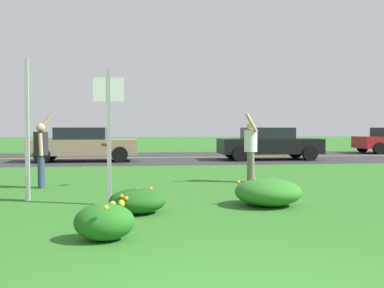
% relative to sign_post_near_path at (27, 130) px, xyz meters
% --- Properties ---
extents(ground_plane, '(120.00, 120.00, 0.00)m').
position_rel_sign_post_near_path_xyz_m(ground_plane, '(2.89, 3.17, -1.39)').
color(ground_plane, '#2D6B23').
extents(highway_strip, '(120.00, 9.32, 0.01)m').
position_rel_sign_post_near_path_xyz_m(highway_strip, '(2.89, 12.46, -1.39)').
color(highway_strip, '#2D2D30').
rests_on(highway_strip, ground).
extents(highway_center_stripe, '(120.00, 0.16, 0.00)m').
position_rel_sign_post_near_path_xyz_m(highway_center_stripe, '(2.89, 12.46, -1.38)').
color(highway_center_stripe, yellow).
rests_on(highway_center_stripe, ground).
extents(daylily_clump_mid_left, '(0.77, 0.68, 0.51)m').
position_rel_sign_post_near_path_xyz_m(daylily_clump_mid_left, '(1.72, -3.41, -1.15)').
color(daylily_clump_mid_left, '#23661E').
rests_on(daylily_clump_mid_left, ground).
extents(daylily_clump_front_left, '(0.95, 0.87, 0.42)m').
position_rel_sign_post_near_path_xyz_m(daylily_clump_front_left, '(2.14, -1.63, -1.19)').
color(daylily_clump_front_left, '#1E5619').
rests_on(daylily_clump_front_left, ground).
extents(daylily_clump_mid_right, '(1.23, 1.18, 0.51)m').
position_rel_sign_post_near_path_xyz_m(daylily_clump_mid_right, '(4.53, -1.20, -1.14)').
color(daylily_clump_mid_right, '#2D7526').
rests_on(daylily_clump_mid_right, ground).
extents(sign_post_near_path, '(0.07, 0.10, 2.79)m').
position_rel_sign_post_near_path_xyz_m(sign_post_near_path, '(0.00, 0.00, 0.00)').
color(sign_post_near_path, '#93969B').
rests_on(sign_post_near_path, ground).
extents(sign_post_by_roadside, '(0.56, 0.10, 2.49)m').
position_rel_sign_post_near_path_xyz_m(sign_post_by_roadside, '(1.63, -0.76, 0.12)').
color(sign_post_by_roadside, '#93969B').
rests_on(sign_post_by_roadside, ground).
extents(person_thrower_dark_shirt, '(0.40, 0.51, 1.75)m').
position_rel_sign_post_near_path_xyz_m(person_thrower_dark_shirt, '(-0.12, 1.86, -0.47)').
color(person_thrower_dark_shirt, '#232328').
rests_on(person_thrower_dark_shirt, ground).
extents(person_catcher_white_shirt, '(0.39, 0.50, 1.82)m').
position_rel_sign_post_near_path_xyz_m(person_catcher_white_shirt, '(5.12, 2.31, -0.44)').
color(person_catcher_white_shirt, silver).
rests_on(person_catcher_white_shirt, ground).
extents(frisbee_red, '(0.25, 0.24, 0.09)m').
position_rel_sign_post_near_path_xyz_m(frisbee_red, '(1.40, 1.92, -0.37)').
color(frisbee_red, red).
extents(car_tan_center_left, '(4.50, 2.00, 1.45)m').
position_rel_sign_post_near_path_xyz_m(car_tan_center_left, '(-0.10, 10.36, -0.65)').
color(car_tan_center_left, '#937F60').
rests_on(car_tan_center_left, ground).
extents(car_black_center_right, '(4.50, 2.00, 1.45)m').
position_rel_sign_post_near_path_xyz_m(car_black_center_right, '(8.07, 10.36, -0.65)').
color(car_black_center_right, black).
rests_on(car_black_center_right, ground).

